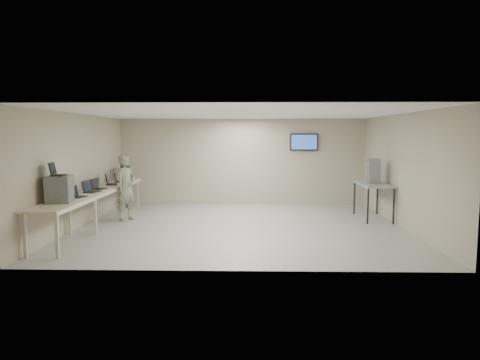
{
  "coord_description": "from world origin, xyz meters",
  "views": [
    {
      "loc": [
        0.25,
        -10.48,
        2.27
      ],
      "look_at": [
        0.0,
        0.2,
        1.15
      ],
      "focal_mm": 32.0,
      "sensor_mm": 36.0,
      "label": 1
    }
  ],
  "objects_px": {
    "equipment_box": "(59,189)",
    "soldier": "(126,188)",
    "workbench": "(96,193)",
    "side_table": "(373,186)"
  },
  "relations": [
    {
      "from": "equipment_box",
      "to": "soldier",
      "type": "xyz_separation_m",
      "value": [
        0.6,
        2.63,
        -0.29
      ]
    },
    {
      "from": "workbench",
      "to": "soldier",
      "type": "bearing_deg",
      "value": 53.71
    },
    {
      "from": "workbench",
      "to": "soldier",
      "type": "height_order",
      "value": "soldier"
    },
    {
      "from": "soldier",
      "to": "side_table",
      "type": "bearing_deg",
      "value": -61.96
    },
    {
      "from": "soldier",
      "to": "side_table",
      "type": "height_order",
      "value": "soldier"
    },
    {
      "from": "soldier",
      "to": "side_table",
      "type": "relative_size",
      "value": 1.09
    },
    {
      "from": "workbench",
      "to": "soldier",
      "type": "xyz_separation_m",
      "value": [
        0.54,
        0.74,
        0.06
      ]
    },
    {
      "from": "soldier",
      "to": "side_table",
      "type": "distance_m",
      "value": 6.66
    },
    {
      "from": "workbench",
      "to": "side_table",
      "type": "relative_size",
      "value": 3.7
    },
    {
      "from": "workbench",
      "to": "equipment_box",
      "type": "relative_size",
      "value": 10.92
    }
  ]
}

